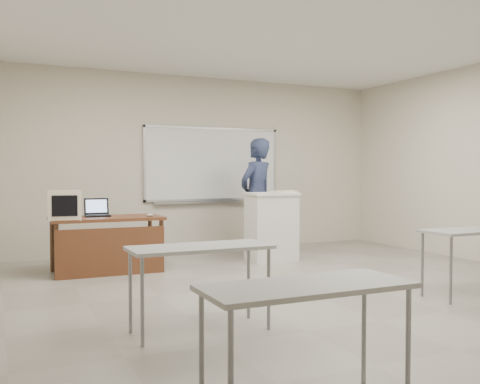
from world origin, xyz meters
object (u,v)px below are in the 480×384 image
podium (271,226)px  presenter (257,196)px  crt_monitor (65,205)px  mouse (150,215)px  laptop (97,212)px  whiteboard (213,165)px  instructor_desk (108,232)px  keyboard (284,192)px

podium → presenter: (0.07, 0.66, 0.43)m
crt_monitor → mouse: bearing=3.2°
laptop → podium: bearing=-2.8°
whiteboard → instructor_desk: bearing=-144.8°
laptop → mouse: bearing=-25.9°
mouse → keyboard: bearing=9.4°
laptop → presenter: bearing=11.4°
crt_monitor → whiteboard: bearing=36.5°
instructor_desk → laptop: (-0.10, 0.27, 0.26)m
presenter → laptop: bearing=-16.5°
instructor_desk → mouse: size_ratio=14.31×
crt_monitor → instructor_desk: bearing=8.5°
crt_monitor → laptop: bearing=39.1°
podium → laptop: (-2.58, 0.26, 0.28)m
podium → mouse: size_ratio=10.12×
whiteboard → mouse: 2.32m
crt_monitor → laptop: (0.45, 0.28, -0.13)m
crt_monitor → mouse: (1.10, -0.08, -0.16)m
laptop → instructor_desk: bearing=-66.7°
podium → mouse: podium is taller
whiteboard → keyboard: whiteboard is taller
podium → keyboard: keyboard is taller
whiteboard → presenter: (0.45, -0.81, -0.52)m
podium → laptop: bearing=176.0°
mouse → presenter: 2.15m
mouse → crt_monitor: bearing=-173.9°
podium → presenter: bearing=85.3°
mouse → presenter: bearing=30.7°
whiteboard → crt_monitor: bearing=-150.6°
laptop → keyboard: (2.73, -0.38, 0.25)m
presenter → instructor_desk: bearing=-10.4°
keyboard → presenter: (-0.08, 0.78, -0.10)m
crt_monitor → presenter: presenter is taller
whiteboard → instructor_desk: (-2.10, -1.48, -0.93)m
podium → keyboard: bearing=-37.0°
mouse → keyboard: keyboard is taller
mouse → keyboard: 2.10m
whiteboard → crt_monitor: (-2.65, -1.49, -0.55)m
whiteboard → presenter: 1.07m
instructor_desk → laptop: size_ratio=4.45×
keyboard → instructor_desk: bearing=160.1°
mouse → whiteboard: bearing=55.3°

